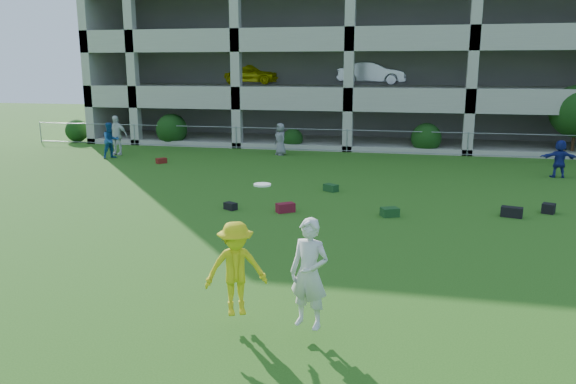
% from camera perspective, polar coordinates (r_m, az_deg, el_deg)
% --- Properties ---
extents(ground, '(100.00, 100.00, 0.00)m').
position_cam_1_polar(ground, '(11.30, -5.58, -10.13)').
color(ground, '#235114').
rests_on(ground, ground).
extents(bystander_a, '(1.02, 1.06, 1.73)m').
position_cam_1_polar(bystander_a, '(28.49, -17.57, 5.01)').
color(bystander_a, '#1F4F8F').
rests_on(bystander_a, ground).
extents(bystander_b, '(1.18, 0.54, 1.97)m').
position_cam_1_polar(bystander_b, '(29.57, -17.06, 5.54)').
color(bystander_b, white).
rests_on(bystander_b, ground).
extents(bystander_c, '(0.91, 0.92, 1.60)m').
position_cam_1_polar(bystander_c, '(28.17, -0.78, 5.39)').
color(bystander_c, slate).
rests_on(bystander_c, ground).
extents(bystander_d, '(1.43, 0.54, 1.52)m').
position_cam_1_polar(bystander_d, '(24.91, 25.86, 3.06)').
color(bystander_d, navy).
rests_on(bystander_d, ground).
extents(bag_red_a, '(0.62, 0.57, 0.28)m').
position_cam_1_polar(bag_red_a, '(17.15, -0.26, -1.60)').
color(bag_red_a, '#5B0F20').
rests_on(bag_red_a, ground).
extents(bag_black_b, '(0.47, 0.42, 0.22)m').
position_cam_1_polar(bag_black_b, '(17.56, -5.86, -1.43)').
color(bag_black_b, black).
rests_on(bag_black_b, ground).
extents(bag_green_c, '(0.60, 0.53, 0.26)m').
position_cam_1_polar(bag_green_c, '(16.95, 10.30, -2.02)').
color(bag_green_c, '#153B18').
rests_on(bag_green_c, ground).
extents(crate_d, '(0.45, 0.45, 0.30)m').
position_cam_1_polar(crate_d, '(18.77, 24.95, -1.52)').
color(crate_d, black).
rests_on(crate_d, ground).
extents(bag_black_e, '(0.66, 0.44, 0.30)m').
position_cam_1_polar(bag_black_e, '(17.88, 21.78, -1.90)').
color(bag_black_e, black).
rests_on(bag_black_e, ground).
extents(bag_red_f, '(0.50, 0.53, 0.24)m').
position_cam_1_polar(bag_red_f, '(26.48, -12.74, 3.12)').
color(bag_red_f, '#611410').
rests_on(bag_red_f, ground).
extents(bag_green_g, '(0.58, 0.53, 0.25)m').
position_cam_1_polar(bag_green_g, '(20.08, 4.37, 0.43)').
color(bag_green_g, '#14391B').
rests_on(bag_green_g, ground).
extents(frisbee_contest, '(2.26, 0.99, 2.37)m').
position_cam_1_polar(frisbee_contest, '(9.35, -2.87, -7.93)').
color(frisbee_contest, yellow).
rests_on(frisbee_contest, ground).
extents(parking_garage, '(30.00, 14.00, 12.00)m').
position_cam_1_polar(parking_garage, '(37.76, 7.78, 15.05)').
color(parking_garage, '#9E998C').
rests_on(parking_garage, ground).
extents(fence, '(36.06, 0.06, 1.20)m').
position_cam_1_polar(fence, '(29.31, 6.00, 5.23)').
color(fence, gray).
rests_on(fence, ground).
extents(shrub_row, '(34.38, 2.52, 3.50)m').
position_cam_1_polar(shrub_row, '(29.75, 15.08, 6.72)').
color(shrub_row, '#163D11').
rests_on(shrub_row, ground).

